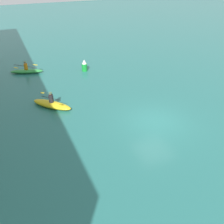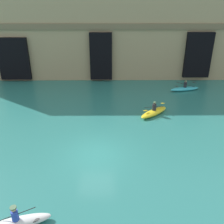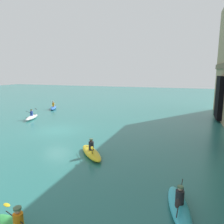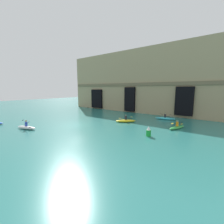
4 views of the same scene
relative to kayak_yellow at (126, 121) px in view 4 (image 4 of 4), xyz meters
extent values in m
plane|color=#28706B|center=(-4.71, -5.85, -0.25)|extent=(120.00, 120.00, 0.00)
cube|color=#9E8966|center=(-4.57, 13.04, 6.55)|extent=(36.28, 7.22, 13.60)
cube|color=brown|center=(-4.57, 9.38, 5.92)|extent=(35.56, 0.24, 0.63)
cube|color=black|center=(-14.86, 9.28, 2.39)|extent=(3.51, 0.70, 4.79)
cube|color=black|center=(-4.82, 9.28, 2.65)|extent=(2.54, 0.70, 5.35)
cube|color=black|center=(6.35, 9.28, 2.79)|extent=(3.01, 0.70, 5.13)
ellipsoid|color=yellow|center=(0.00, 0.00, -0.04)|extent=(2.92, 2.75, 0.43)
cylinder|color=#232328|center=(0.00, 0.00, 0.46)|extent=(0.34, 0.34, 0.56)
sphere|color=brown|center=(0.00, 0.00, 0.83)|extent=(0.19, 0.19, 0.19)
cylinder|color=#4C6B4C|center=(0.00, 0.00, 0.91)|extent=(0.24, 0.24, 0.06)
cylinder|color=black|center=(0.00, 0.00, 0.48)|extent=(1.84, 1.03, 0.36)
ellipsoid|color=yellow|center=(0.81, 0.44, 0.63)|extent=(0.47, 0.37, 0.12)
ellipsoid|color=yellow|center=(-0.81, -0.44, 0.34)|extent=(0.47, 0.37, 0.12)
ellipsoid|color=#33B2C6|center=(4.25, 5.82, -0.05)|extent=(3.33, 1.45, 0.41)
cylinder|color=#232328|center=(4.25, 5.82, 0.42)|extent=(0.34, 0.34, 0.54)
sphere|color=beige|center=(4.25, 5.82, 0.79)|extent=(0.19, 0.19, 0.19)
cylinder|color=#4C6B4C|center=(4.25, 5.82, 0.87)|extent=(0.24, 0.24, 0.06)
cylinder|color=black|center=(4.25, 5.82, 0.45)|extent=(2.01, 0.16, 0.55)
ellipsoid|color=black|center=(3.37, 5.87, 0.22)|extent=(0.45, 0.21, 0.16)
ellipsoid|color=black|center=(5.14, 5.76, 0.68)|extent=(0.45, 0.21, 0.16)
ellipsoid|color=green|center=(7.48, 0.79, -0.07)|extent=(1.66, 3.11, 0.36)
cylinder|color=orange|center=(7.48, 0.79, 0.39)|extent=(0.33, 0.33, 0.56)
sphere|color=tan|center=(7.48, 0.79, 0.78)|extent=(0.21, 0.21, 0.21)
cylinder|color=#4C6B4C|center=(7.48, 0.79, 0.87)|extent=(0.27, 0.27, 0.06)
cylinder|color=black|center=(7.48, 0.79, 0.42)|extent=(0.87, 1.94, 0.36)
ellipsoid|color=yellow|center=(7.85, 1.65, 0.28)|extent=(0.34, 0.48, 0.12)
ellipsoid|color=yellow|center=(7.11, -0.06, 0.56)|extent=(0.34, 0.48, 0.12)
ellipsoid|color=white|center=(-7.99, -11.41, -0.03)|extent=(3.09, 1.50, 0.44)
cylinder|color=#2D47B7|center=(-7.99, -11.41, 0.44)|extent=(0.31, 0.31, 0.51)
sphere|color=tan|center=(-7.99, -11.41, 0.82)|extent=(0.23, 0.23, 0.23)
cylinder|color=#4C6B4C|center=(-7.99, -11.41, 0.91)|extent=(0.29, 0.29, 0.06)
cylinder|color=black|center=(-7.99, -11.41, 0.47)|extent=(1.92, 0.10, 0.88)
ellipsoid|color=black|center=(-7.15, -11.38, 0.09)|extent=(0.43, 0.19, 0.22)
ellipsoid|color=black|center=(-8.83, -11.44, 0.84)|extent=(0.43, 0.19, 0.22)
cylinder|color=green|center=(5.82, -4.43, 0.10)|extent=(0.53, 0.53, 0.71)
cone|color=white|center=(5.82, -4.43, 0.66)|extent=(0.45, 0.45, 0.41)
camera|label=1|loc=(-16.16, 2.39, 8.80)|focal=40.00mm
camera|label=2|loc=(-3.77, -19.36, 9.31)|focal=40.00mm
camera|label=3|loc=(12.55, 5.91, 5.31)|focal=35.00mm
camera|label=4|loc=(12.40, -19.59, 4.95)|focal=24.00mm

